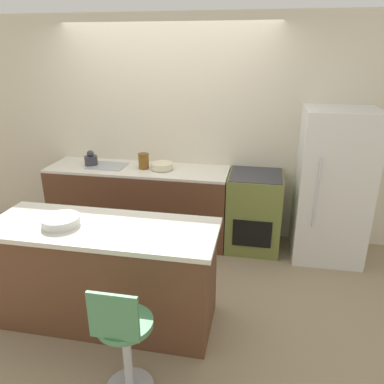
{
  "coord_description": "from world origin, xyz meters",
  "views": [
    {
      "loc": [
        1.11,
        -3.72,
        2.23
      ],
      "look_at": [
        0.48,
        -0.44,
        0.94
      ],
      "focal_mm": 35.0,
      "sensor_mm": 36.0,
      "label": 1
    }
  ],
  "objects_px": {
    "mixing_bowl": "(162,166)",
    "refrigerator": "(332,186)",
    "kettle": "(91,159)",
    "stool_chair": "(124,343)",
    "oven_range": "(254,211)"
  },
  "relations": [
    {
      "from": "mixing_bowl",
      "to": "refrigerator",
      "type": "bearing_deg",
      "value": -1.05
    },
    {
      "from": "kettle",
      "to": "mixing_bowl",
      "type": "height_order",
      "value": "kettle"
    },
    {
      "from": "kettle",
      "to": "mixing_bowl",
      "type": "xyz_separation_m",
      "value": [
        0.89,
        -0.0,
        -0.03
      ]
    },
    {
      "from": "refrigerator",
      "to": "stool_chair",
      "type": "distance_m",
      "value": 2.74
    },
    {
      "from": "stool_chair",
      "to": "mixing_bowl",
      "type": "height_order",
      "value": "mixing_bowl"
    },
    {
      "from": "oven_range",
      "to": "stool_chair",
      "type": "distance_m",
      "value": 2.37
    },
    {
      "from": "mixing_bowl",
      "to": "oven_range",
      "type": "bearing_deg",
      "value": -0.21
    },
    {
      "from": "mixing_bowl",
      "to": "stool_chair",
      "type": "bearing_deg",
      "value": -81.36
    },
    {
      "from": "refrigerator",
      "to": "oven_range",
      "type": "bearing_deg",
      "value": 177.83
    },
    {
      "from": "refrigerator",
      "to": "kettle",
      "type": "relative_size",
      "value": 9.34
    },
    {
      "from": "oven_range",
      "to": "kettle",
      "type": "bearing_deg",
      "value": 179.88
    },
    {
      "from": "oven_range",
      "to": "stool_chair",
      "type": "bearing_deg",
      "value": -108.41
    },
    {
      "from": "refrigerator",
      "to": "stool_chair",
      "type": "height_order",
      "value": "refrigerator"
    },
    {
      "from": "mixing_bowl",
      "to": "kettle",
      "type": "bearing_deg",
      "value": 180.0
    },
    {
      "from": "kettle",
      "to": "mixing_bowl",
      "type": "relative_size",
      "value": 0.69
    }
  ]
}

